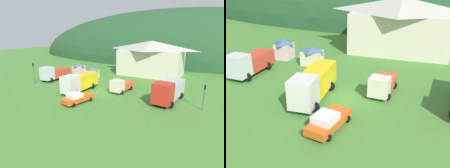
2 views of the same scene
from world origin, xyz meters
The scene contains 13 objects.
ground_plane centered at (0.00, 0.00, 0.00)m, with size 200.00×200.00×0.00m, color #477F33.
forested_hill_backdrop centered at (0.00, 56.96, 0.00)m, with size 133.23×60.00×39.69m, color #234C28.
depot_building centered at (3.31, 18.72, 4.36)m, with size 16.06×9.52×8.47m.
play_shed_cream centered at (-7.58, 8.70, 1.33)m, with size 2.96×2.34×2.59m.
play_shed_pink centered at (-12.59, 9.98, 1.54)m, with size 2.48×2.58×2.98m.
tow_truck_silver centered at (-13.59, 2.74, 1.63)m, with size 3.41×7.05×3.20m.
flatbed_truck_yellow centered at (-3.27, -1.20, 1.82)m, with size 3.24×8.37×3.39m.
light_truck_cream centered at (3.29, 2.22, 1.17)m, with size 2.82×5.39×2.42m.
crane_truck_red centered at (11.88, 1.30, 1.84)m, with size 3.84×8.29×3.49m.
service_pickup_orange centered at (0.07, -6.03, 0.83)m, with size 3.02×5.14×1.66m.
traffic_light_west centered at (-14.69, -1.77, 2.64)m, with size 0.20×0.32×4.33m.
traffic_light_east centered at (16.82, 0.28, 2.22)m, with size 0.20×0.32×3.56m.
traffic_cone_near_pickup centered at (-6.61, 3.23, 0.00)m, with size 0.36×0.36×0.46m, color orange.
Camera 1 is at (17.76, -26.72, 10.29)m, focal length 30.09 mm.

